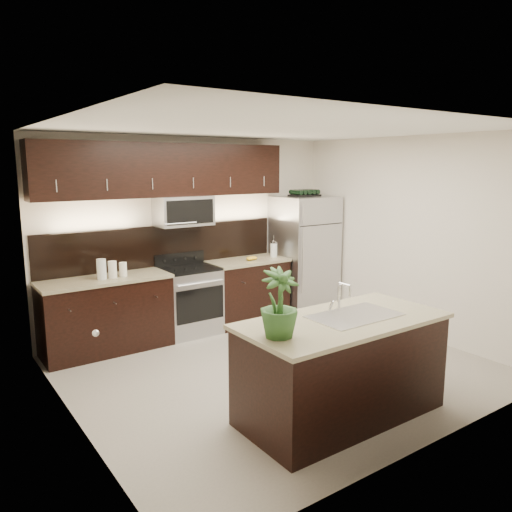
% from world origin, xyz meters
% --- Properties ---
extents(ground, '(4.50, 4.50, 0.00)m').
position_xyz_m(ground, '(0.00, 0.00, 0.00)').
color(ground, gray).
rests_on(ground, ground).
extents(room_walls, '(4.52, 4.02, 2.71)m').
position_xyz_m(room_walls, '(-0.11, -0.04, 1.70)').
color(room_walls, beige).
rests_on(room_walls, ground).
extents(counter_run, '(3.51, 0.65, 0.94)m').
position_xyz_m(counter_run, '(-0.46, 1.69, 0.47)').
color(counter_run, black).
rests_on(counter_run, ground).
extents(upper_fixtures, '(3.49, 0.40, 1.66)m').
position_xyz_m(upper_fixtures, '(-0.43, 1.84, 2.14)').
color(upper_fixtures, black).
rests_on(upper_fixtures, counter_run).
extents(island, '(1.96, 0.96, 0.94)m').
position_xyz_m(island, '(-0.18, -1.20, 0.47)').
color(island, black).
rests_on(island, ground).
extents(sink_faucet, '(0.84, 0.50, 0.28)m').
position_xyz_m(sink_faucet, '(-0.03, -1.19, 0.96)').
color(sink_faucet, silver).
rests_on(sink_faucet, island).
extents(refrigerator, '(0.88, 0.80, 1.83)m').
position_xyz_m(refrigerator, '(1.75, 1.63, 0.92)').
color(refrigerator, '#B2B2B7').
rests_on(refrigerator, ground).
extents(wine_rack, '(0.45, 0.28, 0.11)m').
position_xyz_m(wine_rack, '(1.75, 1.63, 1.88)').
color(wine_rack, black).
rests_on(wine_rack, refrigerator).
extents(plant, '(0.34, 0.34, 0.56)m').
position_xyz_m(plant, '(-0.96, -1.25, 1.22)').
color(plant, '#284F1F').
rests_on(plant, island).
extents(canisters, '(0.37, 0.11, 0.25)m').
position_xyz_m(canisters, '(-1.36, 1.64, 1.05)').
color(canisters, silver).
rests_on(canisters, counter_run).
extents(french_press, '(0.11, 0.11, 0.32)m').
position_xyz_m(french_press, '(1.17, 1.64, 1.06)').
color(french_press, silver).
rests_on(french_press, counter_run).
extents(bananas, '(0.20, 0.17, 0.06)m').
position_xyz_m(bananas, '(0.68, 1.61, 0.97)').
color(bananas, gold).
rests_on(bananas, counter_run).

